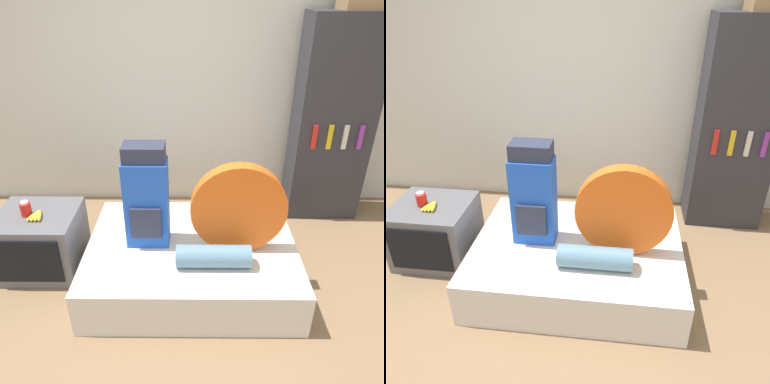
{
  "view_description": "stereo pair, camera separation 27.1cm",
  "coord_description": "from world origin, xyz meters",
  "views": [
    {
      "loc": [
        0.1,
        -1.82,
        2.12
      ],
      "look_at": [
        0.09,
        0.56,
        0.81
      ],
      "focal_mm": 35.0,
      "sensor_mm": 36.0,
      "label": 1
    },
    {
      "loc": [
        0.37,
        -1.8,
        2.12
      ],
      "look_at": [
        0.09,
        0.56,
        0.81
      ],
      "focal_mm": 35.0,
      "sensor_mm": 36.0,
      "label": 2
    }
  ],
  "objects": [
    {
      "name": "bookshelf",
      "position": [
        1.41,
        1.64,
        0.97
      ],
      "size": [
        0.7,
        0.4,
        1.94
      ],
      "color": "#2D2D33",
      "rests_on": "ground_plane"
    },
    {
      "name": "bed",
      "position": [
        0.08,
        0.56,
        0.18
      ],
      "size": [
        1.62,
        1.22,
        0.36
      ],
      "color": "silver",
      "rests_on": "ground_plane"
    },
    {
      "name": "tent_bag",
      "position": [
        0.42,
        0.49,
        0.7
      ],
      "size": [
        0.7,
        0.11,
        0.7
      ],
      "color": "#E05B19",
      "rests_on": "bed"
    },
    {
      "name": "banana_bunch",
      "position": [
        -1.13,
        0.64,
        0.54
      ],
      "size": [
        0.13,
        0.17,
        0.03
      ],
      "color": "yellow",
      "rests_on": "television"
    },
    {
      "name": "sleeping_roll",
      "position": [
        0.24,
        0.28,
        0.44
      ],
      "size": [
        0.53,
        0.16,
        0.16
      ],
      "color": "#5B849E",
      "rests_on": "bed"
    },
    {
      "name": "television",
      "position": [
        -1.16,
        0.69,
        0.26
      ],
      "size": [
        0.64,
        0.58,
        0.53
      ],
      "color": "#5B5B60",
      "rests_on": "ground_plane"
    },
    {
      "name": "canister",
      "position": [
        -1.22,
        0.67,
        0.58
      ],
      "size": [
        0.08,
        0.08,
        0.12
      ],
      "color": "red",
      "rests_on": "television"
    },
    {
      "name": "backpack",
      "position": [
        -0.25,
        0.58,
        0.75
      ],
      "size": [
        0.32,
        0.24,
        0.81
      ],
      "color": "blue",
      "rests_on": "bed"
    },
    {
      "name": "ground_plane",
      "position": [
        0.0,
        0.0,
        0.0
      ],
      "size": [
        16.0,
        16.0,
        0.0
      ],
      "primitive_type": "plane",
      "color": "#846647"
    },
    {
      "name": "wall_back",
      "position": [
        0.0,
        1.92,
        1.3
      ],
      "size": [
        8.0,
        0.05,
        2.6
      ],
      "color": "silver",
      "rests_on": "ground_plane"
    }
  ]
}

